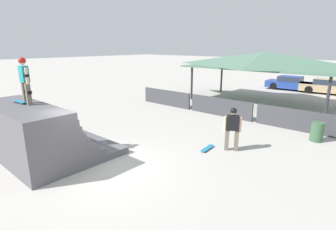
% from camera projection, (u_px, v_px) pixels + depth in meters
% --- Properties ---
extents(ground_plane, '(160.00, 160.00, 0.00)m').
position_uv_depth(ground_plane, '(101.00, 168.00, 8.93)').
color(ground_plane, '#ADA8A0').
extents(quarter_pipe_ramp, '(4.59, 3.63, 2.02)m').
position_uv_depth(quarter_pipe_ramp, '(36.00, 135.00, 9.66)').
color(quarter_pipe_ramp, '#565459').
rests_on(quarter_pipe_ramp, ground).
extents(skater_on_deck, '(0.70, 0.24, 1.65)m').
position_uv_depth(skater_on_deck, '(24.00, 78.00, 9.13)').
color(skater_on_deck, '#6B6051').
rests_on(skater_on_deck, quarter_pipe_ramp).
extents(skateboard_on_deck, '(0.84, 0.29, 0.09)m').
position_uv_depth(skateboard_on_deck, '(20.00, 102.00, 9.51)').
color(skateboard_on_deck, red).
rests_on(skateboard_on_deck, quarter_pipe_ramp).
extents(bystander_walking, '(0.64, 0.44, 1.75)m').
position_uv_depth(bystander_walking, '(233.00, 126.00, 10.22)').
color(bystander_walking, '#6B6051').
rests_on(bystander_walking, ground).
extents(skateboard_on_ground, '(0.27, 0.83, 0.09)m').
position_uv_depth(skateboard_on_ground, '(207.00, 148.00, 10.54)').
color(skateboard_on_ground, blue).
rests_on(skateboard_on_ground, ground).
extents(barrier_fence, '(12.56, 0.12, 1.05)m').
position_uv_depth(barrier_fence, '(220.00, 107.00, 15.49)').
color(barrier_fence, '#3D3D42').
rests_on(barrier_fence, ground).
extents(pavilion_shelter, '(10.76, 5.27, 3.64)m').
position_uv_depth(pavilion_shelter, '(264.00, 60.00, 18.29)').
color(pavilion_shelter, '#2D2D33').
rests_on(pavilion_shelter, ground).
extents(trash_bin, '(0.52, 0.52, 0.85)m').
position_uv_depth(trash_bin, '(317.00, 132.00, 11.36)').
color(trash_bin, '#385B3D').
rests_on(trash_bin, ground).
extents(parked_car_blue, '(4.34, 1.80, 1.27)m').
position_uv_depth(parked_car_blue, '(291.00, 83.00, 24.43)').
color(parked_car_blue, navy).
rests_on(parked_car_blue, ground).
extents(parked_car_tan, '(4.46, 1.91, 1.27)m').
position_uv_depth(parked_car_tan, '(328.00, 87.00, 22.46)').
color(parked_car_tan, tan).
rests_on(parked_car_tan, ground).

